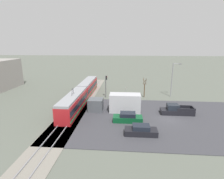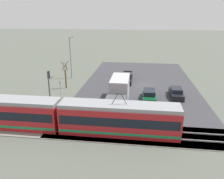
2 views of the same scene
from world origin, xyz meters
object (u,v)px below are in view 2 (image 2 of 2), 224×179
(street_lamp_near_crossing, at_px, (71,55))
(traffic_light_pole, at_px, (49,85))
(street_tree, at_px, (66,76))
(no_parking_sign, at_px, (60,88))
(sedan_car_1, at_px, (176,93))
(sedan_car_0, at_px, (149,96))
(pickup_truck, at_px, (127,78))
(box_truck, at_px, (119,93))
(light_rail_tram, at_px, (60,116))

(street_lamp_near_crossing, bearing_deg, traffic_light_pole, 97.21)
(street_tree, xyz_separation_m, no_parking_sign, (-0.62, 4.38, -0.62))
(sedan_car_1, bearing_deg, sedan_car_0, 23.58)
(pickup_truck, relative_size, sedan_car_0, 1.23)
(sedan_car_0, relative_size, street_lamp_near_crossing, 0.59)
(pickup_truck, bearing_deg, no_parking_sign, 43.73)
(box_truck, height_order, street_lamp_near_crossing, street_lamp_near_crossing)
(sedan_car_1, height_order, traffic_light_pole, traffic_light_pole)
(box_truck, height_order, sedan_car_0, box_truck)
(traffic_light_pole, bearing_deg, sedan_car_0, -158.91)
(light_rail_tram, xyz_separation_m, sedan_car_1, (-14.02, -11.88, -1.01))
(box_truck, height_order, sedan_car_1, box_truck)
(traffic_light_pole, bearing_deg, sedan_car_1, -158.30)
(light_rail_tram, height_order, traffic_light_pole, traffic_light_pole)
(light_rail_tram, bearing_deg, box_truck, -124.15)
(traffic_light_pole, relative_size, no_parking_sign, 2.09)
(no_parking_sign, bearing_deg, light_rail_tram, 110.01)
(light_rail_tram, distance_m, box_truck, 9.94)
(light_rail_tram, distance_m, street_lamp_near_crossing, 21.58)
(sedan_car_1, xyz_separation_m, traffic_light_pole, (17.20, 6.84, 2.73))
(no_parking_sign, bearing_deg, street_lamp_near_crossing, -81.57)
(street_tree, relative_size, street_lamp_near_crossing, 0.58)
(traffic_light_pole, distance_m, no_parking_sign, 5.05)
(sedan_car_0, distance_m, no_parking_sign, 13.44)
(box_truck, distance_m, street_tree, 11.37)
(box_truck, relative_size, street_lamp_near_crossing, 1.20)
(sedan_car_1, bearing_deg, no_parking_sign, 7.06)
(traffic_light_pole, distance_m, street_tree, 9.19)
(light_rail_tram, bearing_deg, street_tree, -73.57)
(street_tree, bearing_deg, pickup_truck, -154.89)
(light_rail_tram, distance_m, sedan_car_0, 14.14)
(street_tree, distance_m, no_parking_sign, 4.47)
(no_parking_sign, bearing_deg, traffic_light_pole, 94.32)
(box_truck, distance_m, traffic_light_pole, 9.49)
(sedan_car_0, distance_m, traffic_light_pole, 14.25)
(traffic_light_pole, bearing_deg, street_lamp_near_crossing, -82.79)
(light_rail_tram, height_order, no_parking_sign, light_rail_tram)
(street_tree, distance_m, street_lamp_near_crossing, 7.18)
(box_truck, relative_size, no_parking_sign, 3.85)
(pickup_truck, relative_size, no_parking_sign, 2.32)
(light_rail_tram, height_order, street_lamp_near_crossing, street_lamp_near_crossing)
(traffic_light_pole, distance_m, street_lamp_near_crossing, 15.88)
(pickup_truck, bearing_deg, box_truck, 87.55)
(pickup_truck, distance_m, street_lamp_near_crossing, 12.01)
(pickup_truck, xyz_separation_m, sedan_car_0, (-3.84, 8.79, -0.06))
(sedan_car_0, xyz_separation_m, street_tree, (14.03, -4.02, 1.43))
(traffic_light_pole, height_order, street_tree, traffic_light_pole)
(light_rail_tram, xyz_separation_m, box_truck, (-5.58, -8.23, -0.03))
(street_lamp_near_crossing, distance_m, no_parking_sign, 11.58)
(pickup_truck, distance_m, sedan_car_1, 10.61)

